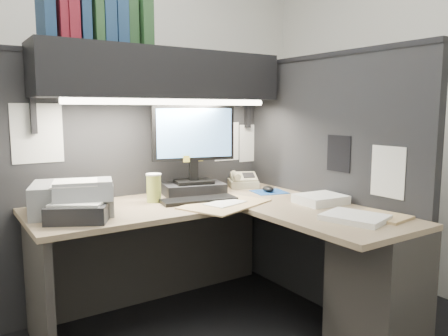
{
  "coord_description": "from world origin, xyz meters",
  "views": [
    {
      "loc": [
        -1.08,
        -1.77,
        1.29
      ],
      "look_at": [
        0.42,
        0.51,
        0.92
      ],
      "focal_mm": 35.0,
      "sensor_mm": 36.0,
      "label": 1
    }
  ],
  "objects_px": {
    "coffee_cup": "(154,189)",
    "desk": "(276,264)",
    "monitor": "(194,160)",
    "notebook_stack": "(79,212)",
    "keyboard": "(199,200)",
    "telephone": "(243,181)",
    "overhead_shelf": "(163,75)",
    "printer": "(73,198)"
  },
  "relations": [
    {
      "from": "overhead_shelf",
      "to": "notebook_stack",
      "type": "relative_size",
      "value": 5.35
    },
    {
      "from": "monitor",
      "to": "telephone",
      "type": "xyz_separation_m",
      "value": [
        0.44,
        0.06,
        -0.19
      ]
    },
    {
      "from": "coffee_cup",
      "to": "keyboard",
      "type": "bearing_deg",
      "value": -33.56
    },
    {
      "from": "telephone",
      "to": "notebook_stack",
      "type": "xyz_separation_m",
      "value": [
        -1.26,
        -0.33,
        0.0
      ]
    },
    {
      "from": "telephone",
      "to": "printer",
      "type": "bearing_deg",
      "value": -147.3
    },
    {
      "from": "overhead_shelf",
      "to": "keyboard",
      "type": "xyz_separation_m",
      "value": [
        0.09,
        -0.27,
        -0.76
      ]
    },
    {
      "from": "monitor",
      "to": "keyboard",
      "type": "height_order",
      "value": "monitor"
    },
    {
      "from": "overhead_shelf",
      "to": "telephone",
      "type": "height_order",
      "value": "overhead_shelf"
    },
    {
      "from": "desk",
      "to": "monitor",
      "type": "distance_m",
      "value": 0.87
    },
    {
      "from": "keyboard",
      "to": "overhead_shelf",
      "type": "bearing_deg",
      "value": 118.36
    },
    {
      "from": "notebook_stack",
      "to": "telephone",
      "type": "bearing_deg",
      "value": 14.66
    },
    {
      "from": "overhead_shelf",
      "to": "printer",
      "type": "xyz_separation_m",
      "value": [
        -0.61,
        -0.14,
        -0.69
      ]
    },
    {
      "from": "monitor",
      "to": "overhead_shelf",
      "type": "bearing_deg",
      "value": 174.89
    },
    {
      "from": "desk",
      "to": "keyboard",
      "type": "height_order",
      "value": "keyboard"
    },
    {
      "from": "monitor",
      "to": "coffee_cup",
      "type": "bearing_deg",
      "value": -155.52
    },
    {
      "from": "desk",
      "to": "overhead_shelf",
      "type": "xyz_separation_m",
      "value": [
        -0.3,
        0.75,
        1.06
      ]
    },
    {
      "from": "keyboard",
      "to": "printer",
      "type": "distance_m",
      "value": 0.72
    },
    {
      "from": "desk",
      "to": "printer",
      "type": "height_order",
      "value": "printer"
    },
    {
      "from": "telephone",
      "to": "monitor",
      "type": "bearing_deg",
      "value": -145.93
    },
    {
      "from": "coffee_cup",
      "to": "desk",
      "type": "bearing_deg",
      "value": -55.5
    },
    {
      "from": "coffee_cup",
      "to": "notebook_stack",
      "type": "height_order",
      "value": "coffee_cup"
    },
    {
      "from": "overhead_shelf",
      "to": "monitor",
      "type": "distance_m",
      "value": 0.57
    },
    {
      "from": "telephone",
      "to": "overhead_shelf",
      "type": "bearing_deg",
      "value": -153.72
    },
    {
      "from": "coffee_cup",
      "to": "printer",
      "type": "distance_m",
      "value": 0.48
    },
    {
      "from": "overhead_shelf",
      "to": "telephone",
      "type": "relative_size",
      "value": 7.49
    },
    {
      "from": "coffee_cup",
      "to": "printer",
      "type": "relative_size",
      "value": 0.39
    },
    {
      "from": "desk",
      "to": "telephone",
      "type": "height_order",
      "value": "telephone"
    },
    {
      "from": "desk",
      "to": "printer",
      "type": "relative_size",
      "value": 4.1
    },
    {
      "from": "desk",
      "to": "coffee_cup",
      "type": "bearing_deg",
      "value": 124.5
    },
    {
      "from": "notebook_stack",
      "to": "coffee_cup",
      "type": "bearing_deg",
      "value": 22.22
    },
    {
      "from": "telephone",
      "to": "printer",
      "type": "distance_m",
      "value": 1.24
    },
    {
      "from": "desk",
      "to": "keyboard",
      "type": "relative_size",
      "value": 3.72
    },
    {
      "from": "monitor",
      "to": "printer",
      "type": "bearing_deg",
      "value": -160.66
    },
    {
      "from": "telephone",
      "to": "notebook_stack",
      "type": "height_order",
      "value": "notebook_stack"
    },
    {
      "from": "desk",
      "to": "coffee_cup",
      "type": "xyz_separation_m",
      "value": [
        -0.43,
        0.63,
        0.37
      ]
    },
    {
      "from": "monitor",
      "to": "printer",
      "type": "relative_size",
      "value": 1.41
    },
    {
      "from": "desk",
      "to": "overhead_shelf",
      "type": "height_order",
      "value": "overhead_shelf"
    },
    {
      "from": "overhead_shelf",
      "to": "telephone",
      "type": "distance_m",
      "value": 0.96
    },
    {
      "from": "desk",
      "to": "telephone",
      "type": "xyz_separation_m",
      "value": [
        0.32,
        0.76,
        0.33
      ]
    },
    {
      "from": "monitor",
      "to": "notebook_stack",
      "type": "height_order",
      "value": "monitor"
    },
    {
      "from": "printer",
      "to": "notebook_stack",
      "type": "bearing_deg",
      "value": -79.29
    },
    {
      "from": "desk",
      "to": "keyboard",
      "type": "xyz_separation_m",
      "value": [
        -0.21,
        0.48,
        0.3
      ]
    }
  ]
}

